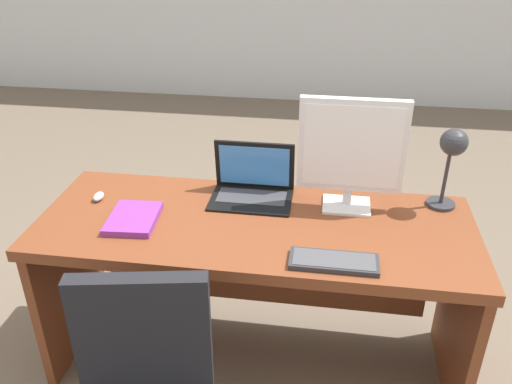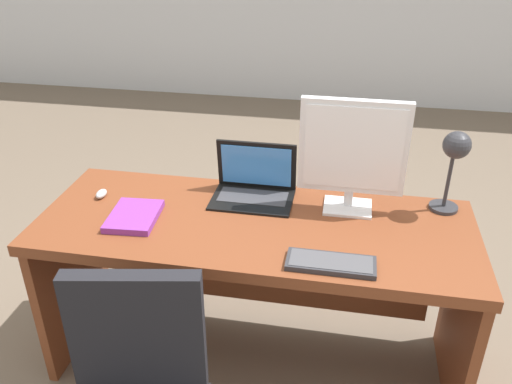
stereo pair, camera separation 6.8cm
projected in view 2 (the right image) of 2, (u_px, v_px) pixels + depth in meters
The scene contains 8 objects.
ground at pixel (293, 204), 3.81m from camera, with size 12.00×12.00×0.00m, color #6B5B4C.
desk at pixel (256, 256), 2.29m from camera, with size 1.78×0.68×0.76m.
monitor at pixel (353, 151), 2.12m from camera, with size 0.43×0.16×0.48m.
laptop at pixel (255, 180), 2.33m from camera, with size 0.35×0.24×0.24m.
keyboard at pixel (331, 263), 1.89m from camera, with size 0.32×0.12×0.02m.
mouse at pixel (101, 194), 2.33m from camera, with size 0.04×0.07×0.03m.
desk_lamp at pixel (455, 155), 2.11m from camera, with size 0.12×0.14×0.36m.
book at pixel (134, 216), 2.17m from camera, with size 0.21×0.26×0.03m.
Camera 2 is at (0.34, -1.81, 1.89)m, focal length 37.32 mm.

